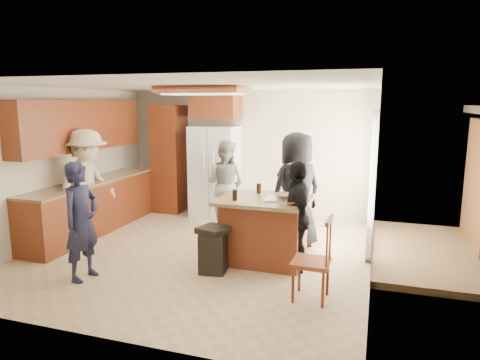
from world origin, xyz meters
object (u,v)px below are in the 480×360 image
(person_behind_right, at_px, (296,191))
(spindle_chair, at_px, (313,262))
(person_front_left, at_px, (82,221))
(person_side_right, at_px, (297,216))
(person_counter, at_px, (87,185))
(trash_bin, at_px, (213,249))
(person_behind_left, at_px, (226,184))
(refrigerator, at_px, (215,172))
(kitchen_island, at_px, (264,229))

(person_behind_right, xyz_separation_m, spindle_chair, (0.53, -1.75, -0.46))
(person_front_left, relative_size, person_side_right, 1.01)
(person_counter, relative_size, spindle_chair, 1.85)
(person_behind_right, relative_size, person_counter, 0.99)
(person_front_left, height_order, trash_bin, person_front_left)
(person_behind_left, bearing_deg, spindle_chair, 137.49)
(refrigerator, relative_size, trash_bin, 2.86)
(refrigerator, bearing_deg, person_front_left, -98.13)
(person_behind_left, distance_m, person_counter, 2.37)
(trash_bin, bearing_deg, person_side_right, 21.92)
(person_counter, relative_size, refrigerator, 1.02)
(person_side_right, relative_size, person_counter, 0.82)
(kitchen_island, bearing_deg, person_counter, 178.69)
(person_behind_right, xyz_separation_m, refrigerator, (-1.89, 1.41, -0.01))
(person_side_right, xyz_separation_m, person_counter, (-3.52, 0.26, 0.16))
(person_counter, bearing_deg, person_behind_right, -73.91)
(person_front_left, height_order, person_side_right, person_front_left)
(spindle_chair, bearing_deg, person_behind_left, 128.29)
(trash_bin, bearing_deg, person_front_left, -154.67)
(person_counter, xyz_separation_m, kitchen_island, (3.03, -0.07, -0.45))
(person_front_left, bearing_deg, spindle_chair, -79.22)
(person_front_left, distance_m, person_side_right, 2.80)
(person_side_right, relative_size, spindle_chair, 1.52)
(person_side_right, relative_size, trash_bin, 2.40)
(trash_bin, xyz_separation_m, spindle_chair, (1.39, -0.42, 0.13))
(person_front_left, xyz_separation_m, kitchen_island, (2.07, 1.33, -0.29))
(person_behind_left, xyz_separation_m, person_counter, (-1.92, -1.38, 0.12))
(person_counter, bearing_deg, person_front_left, -140.35)
(person_behind_left, height_order, kitchen_island, person_behind_left)
(trash_bin, bearing_deg, kitchen_island, 47.97)
(person_side_right, bearing_deg, kitchen_island, -129.85)
(kitchen_island, xyz_separation_m, spindle_chair, (0.84, -1.02, -0.02))
(person_front_left, distance_m, person_behind_left, 2.94)
(person_front_left, distance_m, trash_bin, 1.74)
(refrigerator, height_order, spindle_chair, refrigerator)
(spindle_chair, bearing_deg, person_side_right, 112.58)
(person_front_left, bearing_deg, person_counter, 39.45)
(person_counter, relative_size, kitchen_island, 1.44)
(person_behind_right, xyz_separation_m, kitchen_island, (-0.32, -0.72, -0.44))
(person_behind_left, height_order, person_counter, person_counter)
(person_front_left, xyz_separation_m, person_side_right, (2.56, 1.14, -0.01))
(person_behind_left, distance_m, kitchen_island, 1.85)
(person_behind_left, relative_size, person_side_right, 1.05)
(person_behind_right, bearing_deg, kitchen_island, 21.64)
(person_front_left, bearing_deg, person_behind_left, -14.15)
(spindle_chair, bearing_deg, person_front_left, -174.06)
(kitchen_island, relative_size, spindle_chair, 1.29)
(person_behind_left, xyz_separation_m, refrigerator, (-0.46, 0.69, 0.10))
(person_behind_left, height_order, person_behind_right, person_behind_right)
(person_front_left, bearing_deg, person_side_right, -61.19)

